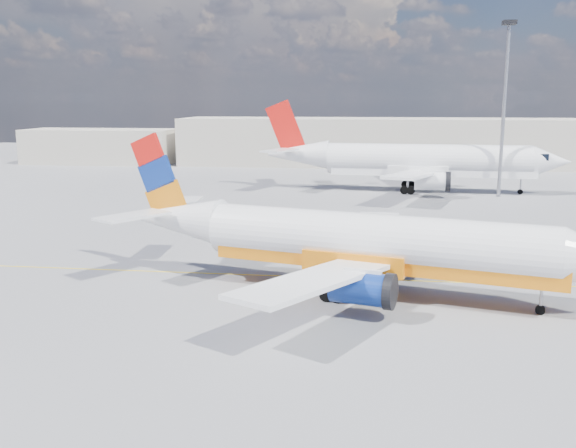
# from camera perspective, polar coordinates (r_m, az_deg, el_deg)

# --- Properties ---
(ground) EXTENTS (240.00, 240.00, 0.00)m
(ground) POSITION_cam_1_polar(r_m,az_deg,el_deg) (38.82, 2.84, -5.98)
(ground) COLOR slate
(ground) RESTS_ON ground
(taxi_line) EXTENTS (70.00, 0.15, 0.01)m
(taxi_line) POSITION_cam_1_polar(r_m,az_deg,el_deg) (41.69, 3.18, -4.76)
(taxi_line) COLOR yellow
(taxi_line) RESTS_ON ground
(terminal_main) EXTENTS (70.00, 14.00, 8.00)m
(terminal_main) POSITION_cam_1_polar(r_m,az_deg,el_deg) (112.25, 8.60, 7.23)
(terminal_main) COLOR beige
(terminal_main) RESTS_ON ground
(terminal_annex) EXTENTS (26.00, 10.00, 6.00)m
(terminal_annex) POSITION_cam_1_polar(r_m,az_deg,el_deg) (119.36, -16.32, 6.65)
(terminal_annex) COLOR beige
(terminal_annex) RESTS_ON ground
(main_jet) EXTENTS (30.74, 23.48, 9.29)m
(main_jet) POSITION_cam_1_polar(r_m,az_deg,el_deg) (37.82, 6.31, -1.64)
(main_jet) COLOR white
(main_jet) RESTS_ON ground
(second_jet) EXTENTS (37.13, 29.31, 11.25)m
(second_jet) POSITION_cam_1_polar(r_m,az_deg,el_deg) (80.92, 11.44, 5.48)
(second_jet) COLOR white
(second_jet) RESTS_ON ground
(gse_tug) EXTENTS (2.77, 1.95, 1.84)m
(gse_tug) POSITION_cam_1_polar(r_m,az_deg,el_deg) (47.37, 19.01, -2.34)
(gse_tug) COLOR black
(gse_tug) RESTS_ON ground
(traffic_cone) EXTENTS (0.41, 0.41, 0.57)m
(traffic_cone) POSITION_cam_1_polar(r_m,az_deg,el_deg) (41.84, 8.44, -4.42)
(traffic_cone) COLOR white
(traffic_cone) RESTS_ON ground
(floodlight_mast) EXTENTS (1.46, 1.46, 19.96)m
(floodlight_mast) POSITION_cam_1_polar(r_m,az_deg,el_deg) (78.76, 18.72, 10.96)
(floodlight_mast) COLOR #9898A0
(floodlight_mast) RESTS_ON ground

